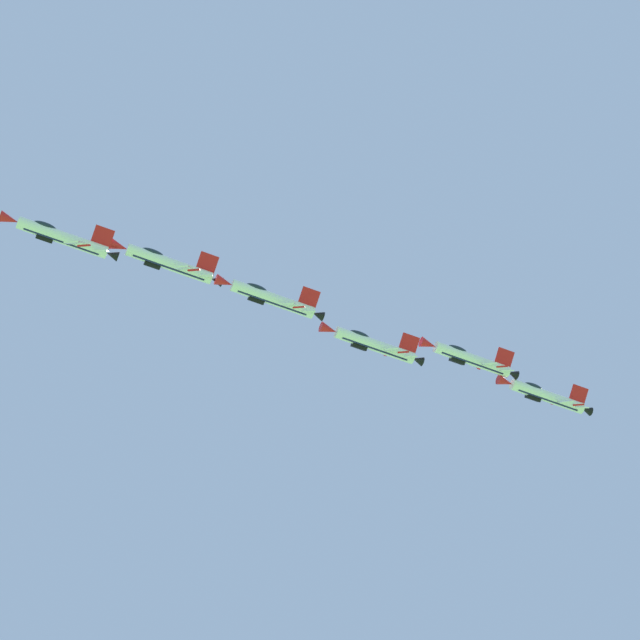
% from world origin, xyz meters
% --- Properties ---
extents(fighter_jet_lead, '(15.93, 6.52, 8.37)m').
position_xyz_m(fighter_jet_lead, '(-0.62, 82.65, 124.96)').
color(fighter_jet_lead, white).
extents(fighter_jet_left_wing, '(15.93, 7.05, 7.98)m').
position_xyz_m(fighter_jet_left_wing, '(13.73, 81.76, 126.51)').
color(fighter_jet_left_wing, white).
extents(fighter_jet_right_wing, '(15.93, 6.77, 8.20)m').
position_xyz_m(fighter_jet_right_wing, '(28.57, 81.05, 126.11)').
color(fighter_jet_right_wing, white).
extents(fighter_jet_left_outer, '(15.93, 7.27, 7.81)m').
position_xyz_m(fighter_jet_left_outer, '(44.85, 82.39, 126.05)').
color(fighter_jet_left_outer, white).
extents(fighter_jet_right_outer, '(15.93, 7.27, 7.81)m').
position_xyz_m(fighter_jet_right_outer, '(60.10, 80.85, 129.05)').
color(fighter_jet_right_outer, white).
extents(fighter_jet_trail_slot, '(15.93, 7.13, 7.92)m').
position_xyz_m(fighter_jet_trail_slot, '(73.43, 81.88, 128.32)').
color(fighter_jet_trail_slot, white).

